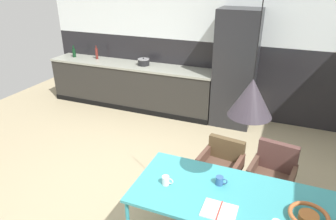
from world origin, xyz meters
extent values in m
plane|color=tan|center=(0.00, 0.00, 0.00)|extent=(8.52, 8.52, 0.00)
cube|color=black|center=(0.00, 2.83, 0.71)|extent=(6.55, 0.12, 1.41)
cube|color=silver|center=(0.00, 2.83, 2.12)|extent=(6.55, 0.12, 1.41)
cube|color=#2A2925|center=(-1.38, 2.47, 0.44)|extent=(3.49, 0.60, 0.87)
cube|color=#97998B|center=(-1.38, 2.47, 0.89)|extent=(3.52, 0.63, 0.04)
cube|color=black|center=(-1.38, 2.17, 0.05)|extent=(3.49, 0.01, 0.10)
cube|color=#232326|center=(0.73, 2.47, 1.03)|extent=(0.70, 0.60, 2.07)
cube|color=teal|center=(1.35, -0.49, 0.71)|extent=(1.96, 0.86, 0.03)
cylinder|color=teal|center=(0.41, -0.10, 0.35)|extent=(0.04, 0.04, 0.70)
cube|color=brown|center=(1.60, 0.34, 0.41)|extent=(0.55, 0.53, 0.06)
cube|color=brown|center=(1.63, 0.54, 0.62)|extent=(0.46, 0.15, 0.36)
cube|color=brown|center=(1.82, 0.30, 0.51)|extent=(0.11, 0.42, 0.14)
cube|color=brown|center=(1.38, 0.37, 0.51)|extent=(0.11, 0.42, 0.14)
cylinder|color=black|center=(1.77, 0.12, 0.19)|extent=(0.02, 0.02, 0.38)
cylinder|color=black|center=(1.37, 0.18, 0.19)|extent=(0.02, 0.02, 0.38)
cylinder|color=black|center=(1.83, 0.49, 0.19)|extent=(0.02, 0.02, 0.38)
cylinder|color=black|center=(1.43, 0.56, 0.19)|extent=(0.02, 0.02, 0.38)
cylinder|color=black|center=(1.80, 0.31, 0.01)|extent=(0.08, 0.41, 0.02)
cylinder|color=black|center=(1.40, 0.37, 0.01)|extent=(0.08, 0.41, 0.02)
cube|color=brown|center=(1.00, 0.36, 0.40)|extent=(0.54, 0.52, 0.06)
cube|color=brown|center=(1.02, 0.56, 0.57)|extent=(0.46, 0.14, 0.29)
cube|color=brown|center=(1.22, 0.33, 0.50)|extent=(0.10, 0.42, 0.14)
cube|color=brown|center=(0.78, 0.39, 0.50)|extent=(0.10, 0.42, 0.14)
cylinder|color=black|center=(1.17, 0.15, 0.18)|extent=(0.02, 0.02, 0.37)
cylinder|color=black|center=(0.77, 0.20, 0.18)|extent=(0.02, 0.02, 0.37)
cylinder|color=black|center=(1.22, 0.52, 0.18)|extent=(0.02, 0.02, 0.37)
cylinder|color=black|center=(0.82, 0.58, 0.18)|extent=(0.02, 0.02, 0.37)
cylinder|color=black|center=(1.20, 0.34, 0.01)|extent=(0.07, 0.41, 0.02)
cylinder|color=black|center=(0.80, 0.39, 0.01)|extent=(0.07, 0.41, 0.02)
cylinder|color=#B2662D|center=(1.93, -0.55, 0.76)|extent=(0.16, 0.16, 0.05)
torus|color=#B66232|center=(1.93, -0.55, 0.77)|extent=(0.33, 0.33, 0.04)
cube|color=white|center=(1.15, -0.73, 0.73)|extent=(0.15, 0.23, 0.01)
cube|color=white|center=(1.30, -0.73, 0.73)|extent=(0.15, 0.23, 0.01)
cube|color=#B73833|center=(1.22, -0.73, 0.74)|extent=(0.01, 0.24, 0.00)
cylinder|color=#335B93|center=(1.14, -0.37, 0.77)|extent=(0.08, 0.08, 0.08)
torus|color=#335B93|center=(1.19, -0.37, 0.78)|extent=(0.06, 0.01, 0.06)
cylinder|color=white|center=(0.66, -0.57, 0.77)|extent=(0.07, 0.07, 0.09)
torus|color=white|center=(0.71, -0.57, 0.78)|extent=(0.06, 0.01, 0.06)
cylinder|color=black|center=(-1.08, 2.49, 0.97)|extent=(0.23, 0.23, 0.12)
cylinder|color=gray|center=(-1.08, 2.49, 1.04)|extent=(0.23, 0.23, 0.01)
sphere|color=black|center=(-1.08, 2.49, 1.05)|extent=(0.02, 0.02, 0.02)
cylinder|color=#0F3319|center=(-2.77, 2.50, 1.00)|extent=(0.07, 0.07, 0.19)
cylinder|color=#0F3319|center=(-2.77, 2.50, 1.13)|extent=(0.03, 0.03, 0.07)
cylinder|color=maroon|center=(-2.22, 2.55, 1.03)|extent=(0.06, 0.06, 0.23)
cylinder|color=maroon|center=(-2.22, 2.55, 1.17)|extent=(0.02, 0.02, 0.05)
cylinder|color=black|center=(1.35, -0.46, 2.31)|extent=(0.01, 0.01, 0.92)
cone|color=#383039|center=(1.35, -0.46, 1.70)|extent=(0.35, 0.35, 0.31)
camera|label=1|loc=(1.57, -2.74, 2.59)|focal=32.31mm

